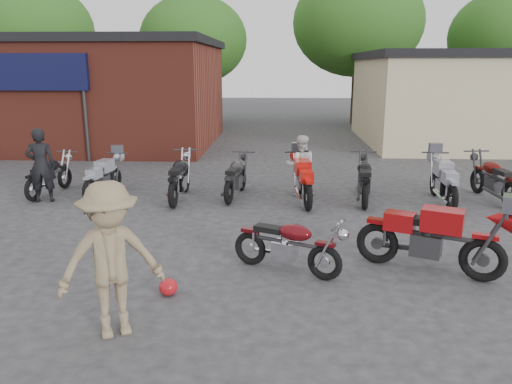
{
  "coord_description": "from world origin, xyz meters",
  "views": [
    {
      "loc": [
        -0.15,
        -6.69,
        3.21
      ],
      "look_at": [
        -0.59,
        2.39,
        0.9
      ],
      "focal_mm": 35.0,
      "sensor_mm": 36.0,
      "label": 1
    }
  ],
  "objects_px": {
    "vintage_motorcycle": "(288,242)",
    "row_bike_5": "(364,177)",
    "person_tan": "(111,260)",
    "sportbike": "(432,234)",
    "row_bike_2": "(180,175)",
    "person_light": "(301,166)",
    "row_bike_3": "(236,175)",
    "row_bike_7": "(493,176)",
    "person_dark": "(41,165)",
    "row_bike_1": "(103,175)",
    "row_bike_4": "(303,178)",
    "helmet": "(168,287)",
    "row_bike_0": "(50,173)",
    "row_bike_6": "(444,179)"
  },
  "relations": [
    {
      "from": "sportbike",
      "to": "row_bike_5",
      "type": "relative_size",
      "value": 1.07
    },
    {
      "from": "person_light",
      "to": "row_bike_4",
      "type": "height_order",
      "value": "person_light"
    },
    {
      "from": "row_bike_7",
      "to": "sportbike",
      "type": "bearing_deg",
      "value": 141.99
    },
    {
      "from": "helmet",
      "to": "row_bike_6",
      "type": "height_order",
      "value": "row_bike_6"
    },
    {
      "from": "person_tan",
      "to": "row_bike_1",
      "type": "bearing_deg",
      "value": 83.75
    },
    {
      "from": "row_bike_6",
      "to": "helmet",
      "type": "bearing_deg",
      "value": 136.24
    },
    {
      "from": "row_bike_2",
      "to": "person_dark",
      "type": "bearing_deg",
      "value": 96.74
    },
    {
      "from": "row_bike_2",
      "to": "row_bike_3",
      "type": "relative_size",
      "value": 1.08
    },
    {
      "from": "sportbike",
      "to": "person_dark",
      "type": "bearing_deg",
      "value": 178.81
    },
    {
      "from": "row_bike_2",
      "to": "row_bike_5",
      "type": "bearing_deg",
      "value": -89.14
    },
    {
      "from": "person_dark",
      "to": "row_bike_6",
      "type": "distance_m",
      "value": 9.6
    },
    {
      "from": "row_bike_2",
      "to": "sportbike",
      "type": "bearing_deg",
      "value": -131.38
    },
    {
      "from": "sportbike",
      "to": "helmet",
      "type": "xyz_separation_m",
      "value": [
        -3.99,
        -1.0,
        -0.52
      ]
    },
    {
      "from": "person_tan",
      "to": "row_bike_5",
      "type": "height_order",
      "value": "person_tan"
    },
    {
      "from": "helmet",
      "to": "person_tan",
      "type": "relative_size",
      "value": 0.14
    },
    {
      "from": "row_bike_4",
      "to": "row_bike_6",
      "type": "bearing_deg",
      "value": -95.95
    },
    {
      "from": "vintage_motorcycle",
      "to": "person_tan",
      "type": "xyz_separation_m",
      "value": [
        -2.14,
        -1.98,
        0.44
      ]
    },
    {
      "from": "row_bike_7",
      "to": "row_bike_6",
      "type": "bearing_deg",
      "value": 97.15
    },
    {
      "from": "vintage_motorcycle",
      "to": "helmet",
      "type": "bearing_deg",
      "value": -127.29
    },
    {
      "from": "row_bike_4",
      "to": "person_light",
      "type": "bearing_deg",
      "value": -3.11
    },
    {
      "from": "person_light",
      "to": "row_bike_2",
      "type": "bearing_deg",
      "value": 10.23
    },
    {
      "from": "sportbike",
      "to": "person_tan",
      "type": "distance_m",
      "value": 4.88
    },
    {
      "from": "helmet",
      "to": "person_light",
      "type": "height_order",
      "value": "person_light"
    },
    {
      "from": "person_tan",
      "to": "row_bike_3",
      "type": "distance_m",
      "value": 6.74
    },
    {
      "from": "row_bike_0",
      "to": "row_bike_4",
      "type": "bearing_deg",
      "value": -84.83
    },
    {
      "from": "row_bike_2",
      "to": "row_bike_5",
      "type": "distance_m",
      "value": 4.49
    },
    {
      "from": "vintage_motorcycle",
      "to": "row_bike_5",
      "type": "xyz_separation_m",
      "value": [
        1.9,
        4.45,
        0.08
      ]
    },
    {
      "from": "person_light",
      "to": "row_bike_2",
      "type": "xyz_separation_m",
      "value": [
        -2.97,
        -0.53,
        -0.16
      ]
    },
    {
      "from": "helmet",
      "to": "row_bike_6",
      "type": "bearing_deg",
      "value": 43.57
    },
    {
      "from": "row_bike_7",
      "to": "row_bike_0",
      "type": "bearing_deg",
      "value": 83.06
    },
    {
      "from": "person_tan",
      "to": "row_bike_7",
      "type": "height_order",
      "value": "person_tan"
    },
    {
      "from": "vintage_motorcycle",
      "to": "person_tan",
      "type": "relative_size",
      "value": 0.93
    },
    {
      "from": "person_light",
      "to": "row_bike_3",
      "type": "xyz_separation_m",
      "value": [
        -1.61,
        -0.23,
        -0.2
      ]
    },
    {
      "from": "person_tan",
      "to": "row_bike_3",
      "type": "bearing_deg",
      "value": 55.7
    },
    {
      "from": "helmet",
      "to": "row_bike_0",
      "type": "bearing_deg",
      "value": 127.29
    },
    {
      "from": "helmet",
      "to": "row_bike_2",
      "type": "height_order",
      "value": "row_bike_2"
    },
    {
      "from": "sportbike",
      "to": "row_bike_2",
      "type": "xyz_separation_m",
      "value": [
        -4.85,
        4.27,
        -0.04
      ]
    },
    {
      "from": "row_bike_3",
      "to": "person_tan",
      "type": "bearing_deg",
      "value": -179.34
    },
    {
      "from": "row_bike_3",
      "to": "row_bike_5",
      "type": "height_order",
      "value": "row_bike_5"
    },
    {
      "from": "row_bike_2",
      "to": "row_bike_3",
      "type": "distance_m",
      "value": 1.39
    },
    {
      "from": "sportbike",
      "to": "row_bike_4",
      "type": "bearing_deg",
      "value": 138.25
    },
    {
      "from": "person_tan",
      "to": "row_bike_6",
      "type": "distance_m",
      "value": 8.62
    },
    {
      "from": "row_bike_0",
      "to": "row_bike_5",
      "type": "distance_m",
      "value": 7.91
    },
    {
      "from": "helmet",
      "to": "row_bike_7",
      "type": "height_order",
      "value": "row_bike_7"
    },
    {
      "from": "vintage_motorcycle",
      "to": "row_bike_7",
      "type": "distance_m",
      "value": 6.83
    },
    {
      "from": "row_bike_5",
      "to": "row_bike_4",
      "type": "bearing_deg",
      "value": 102.91
    },
    {
      "from": "helmet",
      "to": "row_bike_3",
      "type": "xyz_separation_m",
      "value": [
        0.49,
        5.58,
        0.44
      ]
    },
    {
      "from": "person_tan",
      "to": "row_bike_4",
      "type": "height_order",
      "value": "person_tan"
    },
    {
      "from": "row_bike_1",
      "to": "row_bike_6",
      "type": "relative_size",
      "value": 0.88
    },
    {
      "from": "row_bike_5",
      "to": "person_tan",
      "type": "bearing_deg",
      "value": 154.61
    }
  ]
}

